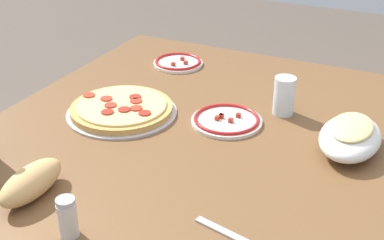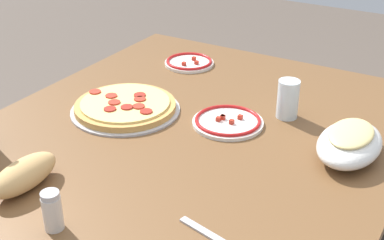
{
  "view_description": "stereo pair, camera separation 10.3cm",
  "coord_description": "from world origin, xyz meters",
  "px_view_note": "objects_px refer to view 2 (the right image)",
  "views": [
    {
      "loc": [
        1.14,
        0.55,
        1.42
      ],
      "look_at": [
        0.0,
        0.0,
        0.76
      ],
      "focal_mm": 49.47,
      "sensor_mm": 36.0,
      "label": 1
    },
    {
      "loc": [
        1.09,
        0.64,
        1.42
      ],
      "look_at": [
        0.0,
        0.0,
        0.76
      ],
      "focal_mm": 49.47,
      "sensor_mm": 36.0,
      "label": 2
    }
  ],
  "objects_px": {
    "baked_pasta_dish": "(350,142)",
    "spice_shaker": "(52,211)",
    "water_glass": "(288,99)",
    "dining_table": "(192,163)",
    "pepperoni_pizza": "(126,106)",
    "side_plate_far": "(189,62)",
    "bread_loaf": "(24,175)",
    "side_plate_near": "(228,121)"
  },
  "relations": [
    {
      "from": "baked_pasta_dish",
      "to": "spice_shaker",
      "type": "bearing_deg",
      "value": -36.88
    },
    {
      "from": "water_glass",
      "to": "spice_shaker",
      "type": "bearing_deg",
      "value": -17.58
    },
    {
      "from": "dining_table",
      "to": "pepperoni_pizza",
      "type": "distance_m",
      "value": 0.25
    },
    {
      "from": "dining_table",
      "to": "spice_shaker",
      "type": "height_order",
      "value": "spice_shaker"
    },
    {
      "from": "side_plate_far",
      "to": "bread_loaf",
      "type": "relative_size",
      "value": 0.94
    },
    {
      "from": "water_glass",
      "to": "spice_shaker",
      "type": "distance_m",
      "value": 0.74
    },
    {
      "from": "water_glass",
      "to": "side_plate_near",
      "type": "height_order",
      "value": "water_glass"
    },
    {
      "from": "side_plate_near",
      "to": "spice_shaker",
      "type": "distance_m",
      "value": 0.59
    },
    {
      "from": "pepperoni_pizza",
      "to": "side_plate_far",
      "type": "xyz_separation_m",
      "value": [
        -0.4,
        -0.03,
        -0.01
      ]
    },
    {
      "from": "spice_shaker",
      "to": "bread_loaf",
      "type": "bearing_deg",
      "value": -115.26
    },
    {
      "from": "side_plate_far",
      "to": "water_glass",
      "type": "bearing_deg",
      "value": 65.37
    },
    {
      "from": "dining_table",
      "to": "side_plate_near",
      "type": "relative_size",
      "value": 6.4
    },
    {
      "from": "side_plate_near",
      "to": "bread_loaf",
      "type": "bearing_deg",
      "value": -26.91
    },
    {
      "from": "water_glass",
      "to": "spice_shaker",
      "type": "height_order",
      "value": "water_glass"
    },
    {
      "from": "side_plate_near",
      "to": "side_plate_far",
      "type": "relative_size",
      "value": 1.15
    },
    {
      "from": "pepperoni_pizza",
      "to": "bread_loaf",
      "type": "height_order",
      "value": "bread_loaf"
    },
    {
      "from": "side_plate_far",
      "to": "spice_shaker",
      "type": "distance_m",
      "value": 0.93
    },
    {
      "from": "baked_pasta_dish",
      "to": "side_plate_near",
      "type": "height_order",
      "value": "baked_pasta_dish"
    },
    {
      "from": "water_glass",
      "to": "side_plate_far",
      "type": "distance_m",
      "value": 0.49
    },
    {
      "from": "side_plate_near",
      "to": "bread_loaf",
      "type": "height_order",
      "value": "bread_loaf"
    },
    {
      "from": "pepperoni_pizza",
      "to": "spice_shaker",
      "type": "height_order",
      "value": "spice_shaker"
    },
    {
      "from": "side_plate_near",
      "to": "side_plate_far",
      "type": "distance_m",
      "value": 0.46
    },
    {
      "from": "pepperoni_pizza",
      "to": "bread_loaf",
      "type": "distance_m",
      "value": 0.43
    },
    {
      "from": "dining_table",
      "to": "side_plate_near",
      "type": "distance_m",
      "value": 0.15
    },
    {
      "from": "side_plate_near",
      "to": "spice_shaker",
      "type": "bearing_deg",
      "value": -9.77
    },
    {
      "from": "side_plate_near",
      "to": "spice_shaker",
      "type": "xyz_separation_m",
      "value": [
        0.58,
        -0.1,
        0.03
      ]
    },
    {
      "from": "bread_loaf",
      "to": "baked_pasta_dish",
      "type": "bearing_deg",
      "value": 130.55
    },
    {
      "from": "water_glass",
      "to": "bread_loaf",
      "type": "xyz_separation_m",
      "value": [
        0.63,
        -0.38,
        -0.02
      ]
    },
    {
      "from": "side_plate_near",
      "to": "baked_pasta_dish",
      "type": "bearing_deg",
      "value": 90.33
    },
    {
      "from": "water_glass",
      "to": "dining_table",
      "type": "bearing_deg",
      "value": -43.42
    },
    {
      "from": "water_glass",
      "to": "side_plate_near",
      "type": "xyz_separation_m",
      "value": [
        0.13,
        -0.12,
        -0.05
      ]
    },
    {
      "from": "baked_pasta_dish",
      "to": "water_glass",
      "type": "bearing_deg",
      "value": -120.37
    },
    {
      "from": "dining_table",
      "to": "pepperoni_pizza",
      "type": "xyz_separation_m",
      "value": [
        -0.0,
        -0.22,
        0.12
      ]
    },
    {
      "from": "pepperoni_pizza",
      "to": "baked_pasta_dish",
      "type": "height_order",
      "value": "baked_pasta_dish"
    },
    {
      "from": "pepperoni_pizza",
      "to": "water_glass",
      "type": "bearing_deg",
      "value": 115.66
    },
    {
      "from": "baked_pasta_dish",
      "to": "dining_table",
      "type": "bearing_deg",
      "value": -78.84
    },
    {
      "from": "water_glass",
      "to": "bread_loaf",
      "type": "distance_m",
      "value": 0.73
    },
    {
      "from": "dining_table",
      "to": "baked_pasta_dish",
      "type": "height_order",
      "value": "baked_pasta_dish"
    },
    {
      "from": "bread_loaf",
      "to": "water_glass",
      "type": "bearing_deg",
      "value": 148.95
    },
    {
      "from": "dining_table",
      "to": "baked_pasta_dish",
      "type": "relative_size",
      "value": 5.27
    },
    {
      "from": "pepperoni_pizza",
      "to": "side_plate_near",
      "type": "relative_size",
      "value": 1.61
    },
    {
      "from": "pepperoni_pizza",
      "to": "bread_loaf",
      "type": "xyz_separation_m",
      "value": [
        0.43,
        0.04,
        0.02
      ]
    }
  ]
}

